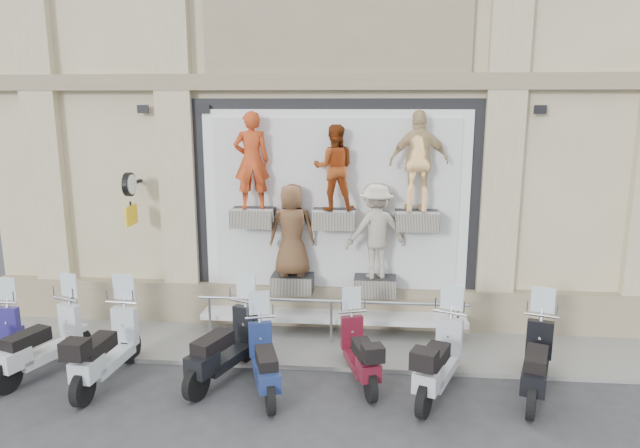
{
  "coord_description": "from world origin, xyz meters",
  "views": [
    {
      "loc": [
        0.7,
        -7.92,
        4.48
      ],
      "look_at": [
        -0.2,
        1.9,
        2.37
      ],
      "focal_mm": 32.0,
      "sensor_mm": 36.0,
      "label": 1
    }
  ],
  "objects_px": {
    "scooter_h": "(538,349)",
    "clock_sign_bracket": "(130,192)",
    "scooter_c": "(106,335)",
    "scooter_d": "(224,333)",
    "scooter_b": "(41,329)",
    "scooter_e": "(264,349)",
    "scooter_g": "(440,346)",
    "scooter_f": "(360,341)",
    "guard_rail": "(331,323)"
  },
  "relations": [
    {
      "from": "scooter_d",
      "to": "scooter_e",
      "type": "relative_size",
      "value": 1.12
    },
    {
      "from": "scooter_d",
      "to": "scooter_h",
      "type": "relative_size",
      "value": 1.04
    },
    {
      "from": "scooter_f",
      "to": "scooter_d",
      "type": "bearing_deg",
      "value": 167.02
    },
    {
      "from": "clock_sign_bracket",
      "to": "scooter_f",
      "type": "relative_size",
      "value": 0.58
    },
    {
      "from": "scooter_f",
      "to": "scooter_h",
      "type": "bearing_deg",
      "value": -21.02
    },
    {
      "from": "guard_rail",
      "to": "scooter_e",
      "type": "xyz_separation_m",
      "value": [
        -0.92,
        -1.79,
        0.27
      ]
    },
    {
      "from": "clock_sign_bracket",
      "to": "scooter_d",
      "type": "relative_size",
      "value": 0.5
    },
    {
      "from": "scooter_c",
      "to": "scooter_f",
      "type": "bearing_deg",
      "value": 9.92
    },
    {
      "from": "scooter_c",
      "to": "scooter_f",
      "type": "distance_m",
      "value": 4.09
    },
    {
      "from": "scooter_c",
      "to": "scooter_d",
      "type": "xyz_separation_m",
      "value": [
        1.87,
        0.26,
        0.0
      ]
    },
    {
      "from": "scooter_d",
      "to": "scooter_h",
      "type": "xyz_separation_m",
      "value": [
        4.92,
        -0.08,
        -0.03
      ]
    },
    {
      "from": "scooter_b",
      "to": "scooter_d",
      "type": "xyz_separation_m",
      "value": [
        3.08,
        0.07,
        0.03
      ]
    },
    {
      "from": "scooter_h",
      "to": "guard_rail",
      "type": "bearing_deg",
      "value": 173.71
    },
    {
      "from": "scooter_e",
      "to": "scooter_h",
      "type": "xyz_separation_m",
      "value": [
        4.19,
        0.26,
        0.06
      ]
    },
    {
      "from": "guard_rail",
      "to": "scooter_c",
      "type": "xyz_separation_m",
      "value": [
        -3.51,
        -1.71,
        0.35
      ]
    },
    {
      "from": "clock_sign_bracket",
      "to": "scooter_e",
      "type": "relative_size",
      "value": 0.56
    },
    {
      "from": "clock_sign_bracket",
      "to": "scooter_e",
      "type": "height_order",
      "value": "clock_sign_bracket"
    },
    {
      "from": "scooter_d",
      "to": "scooter_f",
      "type": "relative_size",
      "value": 1.15
    },
    {
      "from": "scooter_d",
      "to": "scooter_f",
      "type": "distance_m",
      "value": 2.21
    },
    {
      "from": "scooter_g",
      "to": "scooter_d",
      "type": "bearing_deg",
      "value": -161.19
    },
    {
      "from": "clock_sign_bracket",
      "to": "scooter_h",
      "type": "bearing_deg",
      "value": -15.55
    },
    {
      "from": "clock_sign_bracket",
      "to": "scooter_e",
      "type": "bearing_deg",
      "value": -37.12
    },
    {
      "from": "scooter_d",
      "to": "scooter_g",
      "type": "distance_m",
      "value": 3.43
    },
    {
      "from": "guard_rail",
      "to": "scooter_f",
      "type": "xyz_separation_m",
      "value": [
        0.56,
        -1.31,
        0.25
      ]
    },
    {
      "from": "clock_sign_bracket",
      "to": "scooter_c",
      "type": "xyz_separation_m",
      "value": [
        0.39,
        -2.18,
        -1.98
      ]
    },
    {
      "from": "guard_rail",
      "to": "scooter_d",
      "type": "distance_m",
      "value": 2.22
    },
    {
      "from": "scooter_h",
      "to": "scooter_d",
      "type": "bearing_deg",
      "value": -162.23
    },
    {
      "from": "clock_sign_bracket",
      "to": "scooter_h",
      "type": "xyz_separation_m",
      "value": [
        7.18,
        -2.0,
        -2.01
      ]
    },
    {
      "from": "scooter_f",
      "to": "guard_rail",
      "type": "bearing_deg",
      "value": 96.63
    },
    {
      "from": "scooter_f",
      "to": "scooter_h",
      "type": "xyz_separation_m",
      "value": [
        2.72,
        -0.22,
        0.07
      ]
    },
    {
      "from": "scooter_c",
      "to": "clock_sign_bracket",
      "type": "bearing_deg",
      "value": 104.54
    },
    {
      "from": "clock_sign_bracket",
      "to": "scooter_d",
      "type": "height_order",
      "value": "clock_sign_bracket"
    },
    {
      "from": "scooter_h",
      "to": "clock_sign_bracket",
      "type": "bearing_deg",
      "value": -176.82
    },
    {
      "from": "scooter_b",
      "to": "scooter_d",
      "type": "height_order",
      "value": "scooter_d"
    },
    {
      "from": "scooter_e",
      "to": "scooter_h",
      "type": "distance_m",
      "value": 4.2
    },
    {
      "from": "scooter_b",
      "to": "scooter_e",
      "type": "xyz_separation_m",
      "value": [
        3.8,
        -0.27,
        -0.06
      ]
    },
    {
      "from": "scooter_c",
      "to": "scooter_e",
      "type": "relative_size",
      "value": 1.11
    },
    {
      "from": "scooter_b",
      "to": "scooter_d",
      "type": "bearing_deg",
      "value": 20.31
    },
    {
      "from": "scooter_d",
      "to": "scooter_e",
      "type": "xyz_separation_m",
      "value": [
        0.72,
        -0.34,
        -0.09
      ]
    },
    {
      "from": "clock_sign_bracket",
      "to": "scooter_c",
      "type": "height_order",
      "value": "clock_sign_bracket"
    },
    {
      "from": "scooter_d",
      "to": "guard_rail",
      "type": "bearing_deg",
      "value": 62.94
    },
    {
      "from": "scooter_h",
      "to": "scooter_g",
      "type": "bearing_deg",
      "value": -157.55
    },
    {
      "from": "scooter_f",
      "to": "scooter_c",
      "type": "bearing_deg",
      "value": 169.12
    },
    {
      "from": "scooter_c",
      "to": "scooter_d",
      "type": "relative_size",
      "value": 1.0
    },
    {
      "from": "scooter_g",
      "to": "scooter_h",
      "type": "relative_size",
      "value": 1.03
    },
    {
      "from": "guard_rail",
      "to": "scooter_c",
      "type": "bearing_deg",
      "value": -153.99
    },
    {
      "from": "scooter_e",
      "to": "scooter_g",
      "type": "distance_m",
      "value": 2.71
    },
    {
      "from": "guard_rail",
      "to": "scooter_e",
      "type": "bearing_deg",
      "value": -117.11
    },
    {
      "from": "scooter_g",
      "to": "scooter_h",
      "type": "distance_m",
      "value": 1.5
    },
    {
      "from": "scooter_h",
      "to": "scooter_f",
      "type": "bearing_deg",
      "value": -165.82
    }
  ]
}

